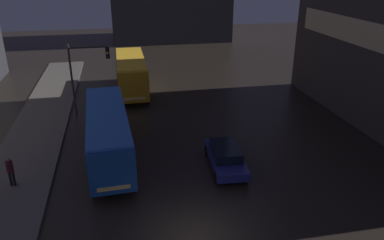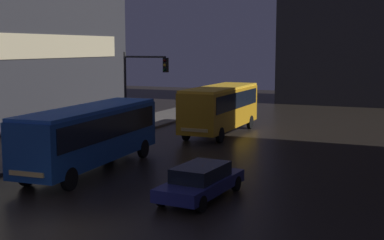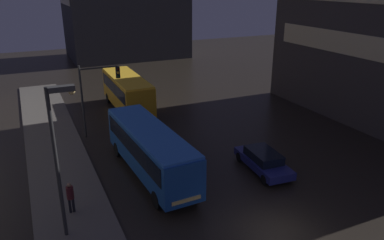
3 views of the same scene
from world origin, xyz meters
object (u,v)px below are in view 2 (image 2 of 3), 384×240
Objects in this scene: traffic_light_main at (140,81)px; bus_near at (91,131)px; bus_far at (220,105)px; car_taxi at (201,181)px.

bus_near is at bearing -78.84° from traffic_light_main.
bus_far is 1.92× the size of car_taxi.
car_taxi is (4.75, -15.39, -1.35)m from bus_far.
traffic_light_main is at bearing -46.86° from car_taxi.
bus_near is 8.47m from traffic_light_main.
traffic_light_main reaches higher than bus_far.
bus_far is at bearing -101.98° from bus_near.
bus_near is 1.09× the size of bus_far.
car_taxi is at bearing -51.35° from traffic_light_main.
car_taxi is 13.91m from traffic_light_main.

